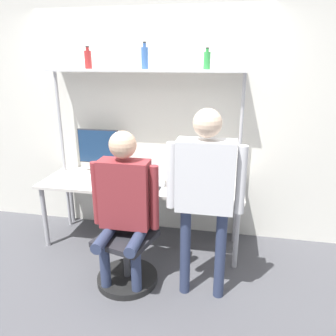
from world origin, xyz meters
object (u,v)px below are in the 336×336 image
at_px(bottle_red, 88,59).
at_px(monitor, 99,150).
at_px(laptop, 148,180).
at_px(bottle_green, 207,60).
at_px(person_seated, 124,198).
at_px(person_standing, 205,183).
at_px(cell_phone, 173,190).
at_px(bottle_blue, 145,58).
at_px(office_chair, 129,252).

bearing_deg(bottle_red, monitor, 7.26).
distance_m(laptop, bottle_green, 1.33).
bearing_deg(person_seated, person_standing, -2.52).
xyz_separation_m(monitor, bottle_green, (1.20, -0.01, 0.97)).
distance_m(monitor, bottle_green, 1.54).
bearing_deg(bottle_green, cell_phone, -123.68).
bearing_deg(cell_phone, bottle_green, 56.32).
height_order(person_seated, bottle_blue, bottle_blue).
bearing_deg(monitor, person_standing, -36.37).
height_order(person_seated, bottle_green, bottle_green).
distance_m(bottle_red, bottle_green, 1.24).
height_order(cell_phone, bottle_red, bottle_red).
bearing_deg(person_seated, bottle_blue, 92.34).
bearing_deg(bottle_blue, laptop, -72.74).
distance_m(cell_phone, bottle_red, 1.64).
height_order(office_chair, bottle_red, bottle_red).
xyz_separation_m(person_seated, bottle_blue, (-0.04, 0.92, 1.15)).
relative_size(bottle_red, bottle_green, 1.11).
xyz_separation_m(person_seated, bottle_red, (-0.65, 0.92, 1.13)).
height_order(person_standing, bottle_green, bottle_green).
bearing_deg(person_standing, bottle_green, 96.08).
xyz_separation_m(laptop, bottle_blue, (-0.10, 0.31, 1.20)).
height_order(laptop, person_seated, person_seated).
relative_size(monitor, person_seated, 0.36).
distance_m(person_standing, bottle_green, 1.33).
xyz_separation_m(bottle_green, bottle_blue, (-0.63, 0.00, 0.03)).
height_order(laptop, office_chair, laptop).
bearing_deg(bottle_green, office_chair, -123.45).
distance_m(cell_phone, person_standing, 0.74).
relative_size(laptop, office_chair, 0.37).
height_order(person_seated, person_standing, person_standing).
relative_size(office_chair, person_standing, 0.57).
bearing_deg(monitor, laptop, -25.15).
xyz_separation_m(person_seated, bottle_green, (0.59, 0.92, 1.12)).
relative_size(monitor, office_chair, 0.55).
bearing_deg(laptop, bottle_blue, 107.26).
xyz_separation_m(person_standing, bottle_red, (-1.35, 0.95, 0.93)).
distance_m(laptop, person_standing, 0.94).
bearing_deg(person_standing, person_seated, 177.48).
xyz_separation_m(bottle_red, bottle_blue, (0.61, 0.00, 0.02)).
relative_size(monitor, bottle_green, 2.49).
xyz_separation_m(laptop, bottle_green, (0.53, 0.31, 1.18)).
bearing_deg(office_chair, monitor, 124.91).
relative_size(office_chair, bottle_blue, 3.52).
bearing_deg(office_chair, bottle_blue, 93.13).
bearing_deg(person_seated, bottle_green, 57.30).
xyz_separation_m(person_standing, bottle_blue, (-0.73, 0.95, 0.95)).
relative_size(monitor, cell_phone, 3.39).
height_order(monitor, bottle_blue, bottle_blue).
distance_m(cell_phone, bottle_green, 1.32).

